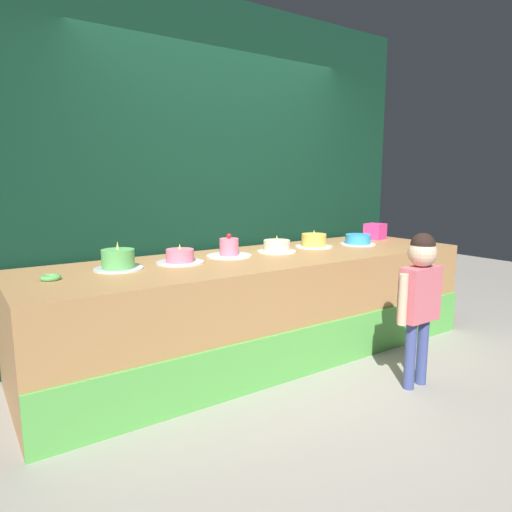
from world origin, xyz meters
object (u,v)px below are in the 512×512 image
object	(u,v)px
pink_box	(375,231)
cake_far_right	(358,240)
cake_center_right	(277,247)
cake_right	(314,241)
child_figure	(420,289)
donut	(50,278)
cake_far_left	(118,260)
cake_left	(180,257)
cake_center_left	(229,249)

from	to	relation	value
pink_box	cake_far_right	size ratio (longest dim) A/B	0.56
cake_center_right	cake_far_right	size ratio (longest dim) A/B	1.00
cake_far_right	cake_right	bearing A→B (deg)	165.53
child_figure	donut	world-z (taller)	child_figure
child_figure	cake_right	distance (m)	1.25
donut	cake_center_right	size ratio (longest dim) A/B	0.37
cake_far_left	cake_center_right	distance (m)	1.33
pink_box	cake_far_right	distance (m)	0.48
cake_left	cake_far_right	size ratio (longest dim) A/B	1.06
donut	cake_left	world-z (taller)	cake_left
cake_center_left	pink_box	bearing A→B (deg)	2.25
child_figure	cake_left	world-z (taller)	child_figure
cake_center_right	cake_right	world-z (taller)	cake_right
donut	cake_far_right	size ratio (longest dim) A/B	0.37
cake_center_right	cake_right	bearing A→B (deg)	4.72
child_figure	cake_far_right	distance (m)	1.28
cake_left	cake_center_right	world-z (taller)	cake_center_right
donut	cake_center_left	bearing A→B (deg)	5.66
cake_far_right	cake_center_left	bearing A→B (deg)	175.16
child_figure	cake_right	xyz separation A→B (m)	(0.15, 1.23, 0.17)
pink_box	cake_center_left	bearing A→B (deg)	-177.75
cake_far_right	cake_center_right	bearing A→B (deg)	174.99
donut	cake_far_right	world-z (taller)	cake_far_right
cake_right	cake_center_right	bearing A→B (deg)	-175.28
cake_right	child_figure	bearing A→B (deg)	-96.97
cake_far_left	cake_left	world-z (taller)	cake_far_left
cake_far_left	cake_right	world-z (taller)	cake_far_left
donut	cake_center_right	distance (m)	1.78
pink_box	cake_far_right	xyz separation A→B (m)	(-0.44, -0.18, -0.04)
pink_box	cake_far_left	distance (m)	2.67
child_figure	cake_center_left	size ratio (longest dim) A/B	2.96
cake_center_right	child_figure	bearing A→B (deg)	-76.17
child_figure	cake_far_left	xyz separation A→B (m)	(-1.63, 1.20, 0.18)
cake_far_left	cake_center_left	bearing A→B (deg)	2.05
cake_left	cake_right	bearing A→B (deg)	2.18
cake_left	cake_center_left	size ratio (longest dim) A/B	0.97
pink_box	cake_center_left	size ratio (longest dim) A/B	0.51
cake_right	cake_far_right	xyz separation A→B (m)	(0.44, -0.11, -0.01)
donut	cake_left	bearing A→B (deg)	5.34
child_figure	cake_right	bearing A→B (deg)	83.03
donut	cake_left	xyz separation A→B (m)	(0.89, 0.08, 0.03)
pink_box	cake_far_right	world-z (taller)	pink_box
child_figure	donut	size ratio (longest dim) A/B	8.82
cake_center_left	cake_center_right	world-z (taller)	cake_center_left
child_figure	cake_far_right	world-z (taller)	child_figure
donut	cake_center_right	world-z (taller)	cake_center_right
pink_box	donut	world-z (taller)	pink_box
cake_center_left	cake_center_right	distance (m)	0.45
cake_far_right	pink_box	bearing A→B (deg)	22.36
cake_far_right	donut	bearing A→B (deg)	-179.59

